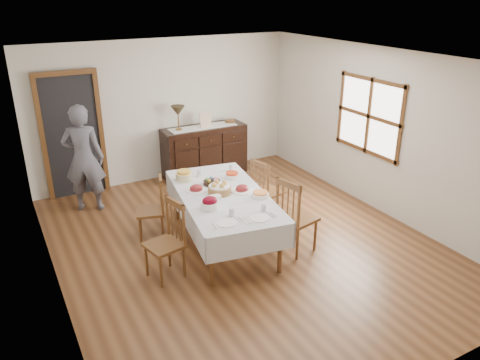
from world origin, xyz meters
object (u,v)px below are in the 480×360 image
sideboard (204,151)px  table_lamp (178,111)px  chair_left_far (153,208)px  person (83,155)px  dining_table (223,200)px  chair_right_near (295,215)px  chair_right_far (266,189)px  chair_left_near (167,240)px

sideboard → table_lamp: size_ratio=3.50×
chair_left_far → person: bearing=-139.0°
dining_table → table_lamp: size_ratio=5.23×
chair_right_near → sideboard: size_ratio=0.68×
chair_left_far → sideboard: bearing=155.9°
chair_right_far → table_lamp: 2.41m
table_lamp → chair_right_far: bearing=-75.9°
dining_table → chair_left_far: (-0.80, 0.64, -0.21)m
dining_table → chair_right_far: chair_right_far is taller
chair_left_near → table_lamp: (1.37, 2.97, 0.81)m
chair_right_far → sideboard: bearing=-11.7°
chair_left_far → table_lamp: 2.43m
person → table_lamp: bearing=-141.6°
dining_table → chair_left_near: (-0.97, -0.39, -0.17)m
dining_table → person: size_ratio=1.27×
chair_right_far → person: 2.96m
chair_left_far → chair_right_far: size_ratio=0.96×
table_lamp → dining_table: bearing=-98.7°
chair_left_near → person: size_ratio=0.53×
chair_right_near → chair_left_far: bearing=37.3°
chair_left_far → chair_right_far: bearing=98.9°
dining_table → sideboard: bearing=79.8°
chair_left_near → sideboard: (1.87, 2.96, -0.03)m
chair_right_near → chair_right_far: bearing=-23.0°
sideboard → dining_table: bearing=-109.2°
table_lamp → chair_left_near: bearing=-114.7°
sideboard → table_lamp: 0.98m
dining_table → chair_right_near: 1.01m
chair_left_near → chair_right_far: bearing=99.5°
dining_table → chair_right_near: bearing=-32.3°
chair_right_near → person: bearing=25.9°
chair_left_far → chair_right_near: bearing=67.2°
table_lamp → person: bearing=-164.8°
chair_right_near → chair_left_near: bearing=68.2°
chair_left_near → person: bearing=178.2°
chair_right_near → sideboard: bearing=-15.2°
chair_right_far → table_lamp: size_ratio=2.13×
sideboard → person: (-2.33, -0.49, 0.46)m
chair_right_far → table_lamp: (-0.55, 2.20, 0.82)m
chair_right_far → sideboard: (-0.05, 2.18, -0.01)m
chair_right_far → table_lamp: table_lamp is taller
sideboard → table_lamp: (-0.50, 0.01, 0.84)m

